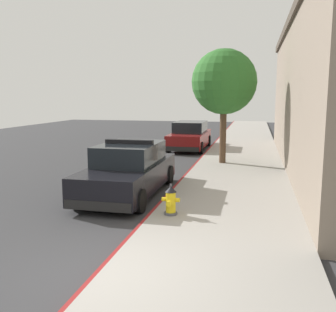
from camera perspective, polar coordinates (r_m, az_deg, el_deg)
ground_plane at (r=17.09m, az=-10.08°, el=-1.62°), size 32.79×60.00×0.20m
sidewalk_pavement at (r=15.74m, az=10.47°, el=-1.92°), size 3.61×60.00×0.13m
curb_painted_edge at (r=15.92m, az=3.82°, el=-1.67°), size 0.08×60.00×0.13m
police_cruiser at (r=11.69m, az=-5.83°, el=-2.17°), size 1.94×4.84×1.68m
parked_car_silver_ahead at (r=21.77m, az=3.29°, el=2.98°), size 1.94×4.84×1.56m
fire_hydrant at (r=9.32m, az=0.40°, el=-6.65°), size 0.44×0.40×0.76m
street_tree at (r=16.53m, az=8.35°, el=10.83°), size 2.74×2.74×4.82m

